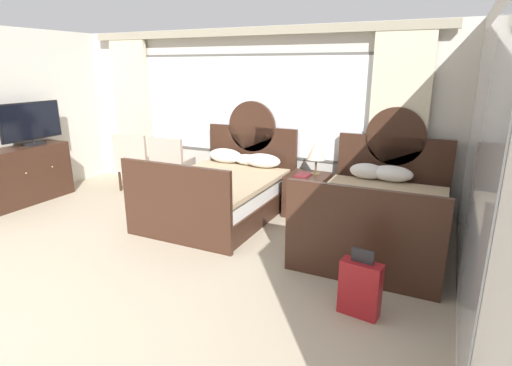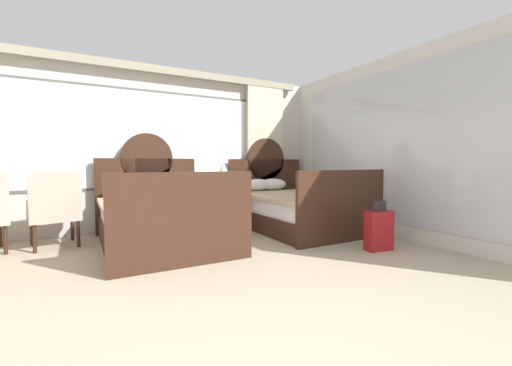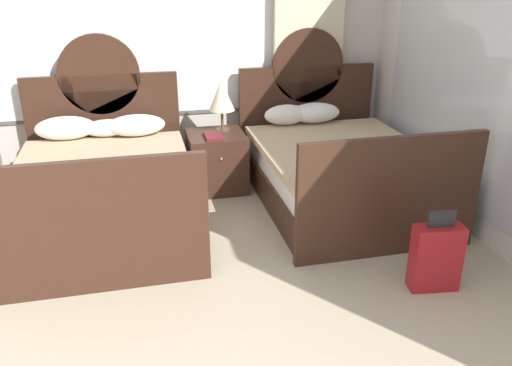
{
  "view_description": "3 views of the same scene",
  "coord_description": "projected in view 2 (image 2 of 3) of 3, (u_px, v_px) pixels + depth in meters",
  "views": [
    {
      "loc": [
        3.01,
        -1.65,
        2.12
      ],
      "look_at": [
        1.12,
        2.3,
        0.85
      ],
      "focal_mm": 28.42,
      "sensor_mm": 36.0,
      "label": 1
    },
    {
      "loc": [
        -0.82,
        -1.22,
        1.1
      ],
      "look_at": [
        1.31,
        2.68,
        0.83
      ],
      "focal_mm": 22.65,
      "sensor_mm": 36.0,
      "label": 2
    },
    {
      "loc": [
        0.47,
        -1.28,
        2.19
      ],
      "look_at": [
        1.29,
        2.17,
        0.71
      ],
      "focal_mm": 36.43,
      "sensor_mm": 36.0,
      "label": 3
    }
  ],
  "objects": [
    {
      "name": "wall_back_window",
      "position": [
        136.0,
        144.0,
        5.23
      ],
      "size": [
        6.52,
        0.22,
        2.7
      ],
      "color": "beige",
      "rests_on": "ground_plane"
    },
    {
      "name": "wall_right_mirror",
      "position": [
        401.0,
        146.0,
        4.68
      ],
      "size": [
        0.08,
        4.93,
        2.7
      ],
      "color": "beige",
      "rests_on": "ground_plane"
    },
    {
      "name": "bed_near_window",
      "position": [
        162.0,
        218.0,
        4.38
      ],
      "size": [
        1.55,
        2.16,
        1.58
      ],
      "color": "#382116",
      "rests_on": "ground_plane"
    },
    {
      "name": "bed_near_mirror",
      "position": [
        295.0,
        208.0,
        5.43
      ],
      "size": [
        1.55,
        2.16,
        1.58
      ],
      "color": "#382116",
      "rests_on": "ground_plane"
    },
    {
      "name": "nightstand_between_beds",
      "position": [
        221.0,
        211.0,
        5.42
      ],
      "size": [
        0.58,
        0.6,
        0.6
      ],
      "color": "#382116",
      "rests_on": "ground_plane"
    },
    {
      "name": "table_lamp_on_nightstand",
      "position": [
        223.0,
        171.0,
        5.49
      ],
      "size": [
        0.27,
        0.27,
        0.53
      ],
      "color": "brown",
      "rests_on": "nightstand_between_beds"
    },
    {
      "name": "book_on_nightstand",
      "position": [
        221.0,
        193.0,
        5.28
      ],
      "size": [
        0.18,
        0.26,
        0.03
      ],
      "color": "maroon",
      "rests_on": "nightstand_between_beds"
    },
    {
      "name": "armchair_by_window_left",
      "position": [
        55.0,
        208.0,
        4.19
      ],
      "size": [
        0.66,
        0.66,
        1.0
      ],
      "color": "#B29E8E",
      "rests_on": "ground_plane"
    },
    {
      "name": "suitcase_on_floor",
      "position": [
        379.0,
        230.0,
        4.07
      ],
      "size": [
        0.37,
        0.2,
        0.63
      ],
      "color": "maroon",
      "rests_on": "ground_plane"
    }
  ]
}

